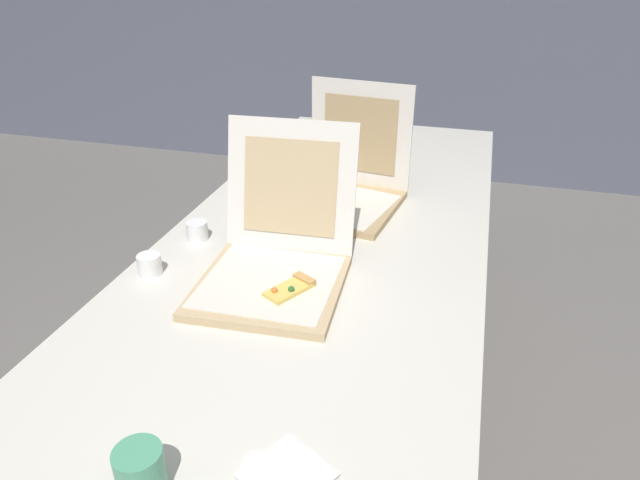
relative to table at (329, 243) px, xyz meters
The scene contains 9 objects.
table is the anchor object (origin of this frame).
pizza_box_front 0.34m from the table, 100.65° to the right, with size 0.39×0.47×0.37m.
pizza_box_middle 0.23m from the table, 90.77° to the left, with size 0.41×0.41×0.38m.
cup_white_near_left 0.55m from the table, 136.26° to the right, with size 0.06×0.06×0.06m, color white.
cup_white_mid 0.33m from the table, 164.29° to the left, with size 0.06×0.06×0.06m, color white.
cup_white_far 0.45m from the table, 120.94° to the left, with size 0.06×0.06×0.06m, color white.
cup_white_near_center 0.40m from the table, 156.12° to the right, with size 0.06×0.06×0.06m, color white.
cup_printed_front 0.99m from the table, 92.77° to the right, with size 0.08×0.08×0.09m, color #4C9E75.
napkin_pile 0.92m from the table, 80.02° to the right, with size 0.17×0.18×0.01m.
Camera 1 is at (0.40, -0.86, 1.53)m, focal length 32.01 mm.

